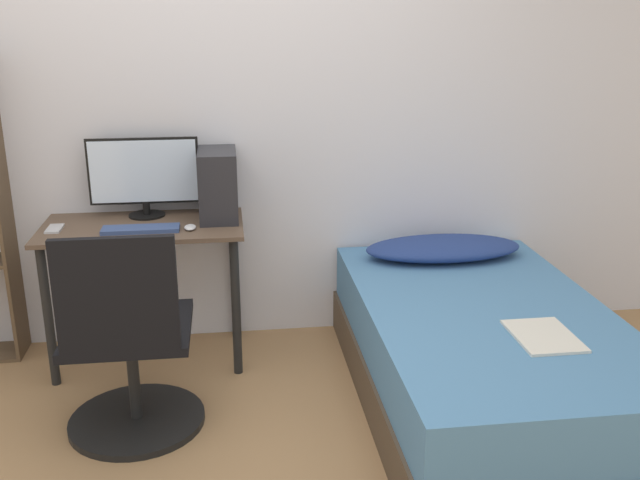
# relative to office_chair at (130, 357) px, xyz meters

# --- Properties ---
(wall_back) EXTENTS (8.00, 0.05, 2.50)m
(wall_back) POSITION_rel_office_chair_xyz_m (0.34, 0.97, 0.90)
(wall_back) COLOR silver
(wall_back) RESTS_ON ground_plane
(desk) EXTENTS (0.98, 0.53, 0.72)m
(desk) POSITION_rel_office_chair_xyz_m (0.01, 0.68, 0.24)
(desk) COLOR brown
(desk) RESTS_ON ground_plane
(office_chair) EXTENTS (0.59, 0.59, 0.93)m
(office_chair) POSITION_rel_office_chair_xyz_m (0.00, 0.00, 0.00)
(office_chair) COLOR black
(office_chair) RESTS_ON ground_plane
(bed) EXTENTS (1.09, 1.85, 0.48)m
(bed) POSITION_rel_office_chair_xyz_m (1.55, 0.02, -0.12)
(bed) COLOR #4C3D2D
(bed) RESTS_ON ground_plane
(pillow) EXTENTS (0.83, 0.36, 0.11)m
(pillow) POSITION_rel_office_chair_xyz_m (1.55, 0.69, 0.18)
(pillow) COLOR navy
(pillow) RESTS_ON bed
(magazine) EXTENTS (0.24, 0.32, 0.01)m
(magazine) POSITION_rel_office_chair_xyz_m (1.66, -0.30, 0.13)
(magazine) COLOR silver
(magazine) RESTS_ON bed
(monitor) EXTENTS (0.55, 0.18, 0.40)m
(monitor) POSITION_rel_office_chair_xyz_m (0.02, 0.84, 0.59)
(monitor) COLOR black
(monitor) RESTS_ON desk
(keyboard) EXTENTS (0.36, 0.11, 0.02)m
(keyboard) POSITION_rel_office_chair_xyz_m (0.01, 0.58, 0.38)
(keyboard) COLOR #33477A
(keyboard) RESTS_ON desk
(pc_tower) EXTENTS (0.19, 0.34, 0.35)m
(pc_tower) POSITION_rel_office_chair_xyz_m (0.39, 0.76, 0.55)
(pc_tower) COLOR #232328
(pc_tower) RESTS_ON desk
(mouse) EXTENTS (0.06, 0.09, 0.02)m
(mouse) POSITION_rel_office_chair_xyz_m (0.25, 0.58, 0.38)
(mouse) COLOR silver
(mouse) RESTS_ON desk
(phone) EXTENTS (0.07, 0.14, 0.01)m
(phone) POSITION_rel_office_chair_xyz_m (-0.40, 0.65, 0.38)
(phone) COLOR #B7B7BC
(phone) RESTS_ON desk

